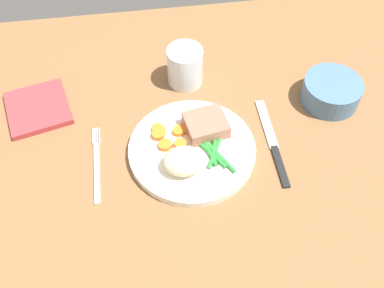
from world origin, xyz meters
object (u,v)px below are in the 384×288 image
(knife, at_px, (273,144))
(napkin, at_px, (38,108))
(fork, at_px, (97,164))
(meat_portion, at_px, (206,125))
(salad_bowl, at_px, (332,90))
(dinner_plate, at_px, (192,150))
(water_glass, at_px, (185,68))

(knife, distance_m, napkin, 0.46)
(fork, bearing_deg, napkin, 125.46)
(meat_portion, xyz_separation_m, salad_bowl, (0.26, 0.05, -0.00))
(salad_bowl, xyz_separation_m, napkin, (-0.58, 0.06, -0.02))
(meat_portion, relative_size, fork, 0.45)
(fork, bearing_deg, salad_bowl, 9.69)
(napkin, bearing_deg, meat_portion, -19.07)
(dinner_plate, distance_m, water_glass, 0.19)
(napkin, bearing_deg, knife, -18.80)
(knife, distance_m, water_glass, 0.24)
(water_glass, bearing_deg, meat_portion, -82.93)
(knife, relative_size, water_glass, 2.53)
(fork, bearing_deg, dinner_plate, -0.74)
(meat_portion, relative_size, water_glass, 0.92)
(fork, distance_m, water_glass, 0.27)
(water_glass, relative_size, napkin, 0.66)
(water_glass, height_order, salad_bowl, water_glass)
(fork, relative_size, salad_bowl, 1.45)
(salad_bowl, bearing_deg, knife, -146.30)
(water_glass, xyz_separation_m, salad_bowl, (0.28, -0.10, -0.01))
(knife, bearing_deg, salad_bowl, 29.98)
(knife, bearing_deg, water_glass, 122.59)
(meat_portion, distance_m, fork, 0.21)
(knife, relative_size, salad_bowl, 1.79)
(dinner_plate, xyz_separation_m, fork, (-0.17, -0.00, -0.01))
(knife, relative_size, napkin, 1.67)
(dinner_plate, bearing_deg, meat_portion, 49.40)
(dinner_plate, xyz_separation_m, salad_bowl, (0.29, 0.09, 0.02))
(dinner_plate, xyz_separation_m, knife, (0.15, -0.00, -0.01))
(meat_portion, height_order, napkin, meat_portion)
(knife, distance_m, salad_bowl, 0.17)
(knife, xyz_separation_m, napkin, (-0.44, 0.15, 0.00))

